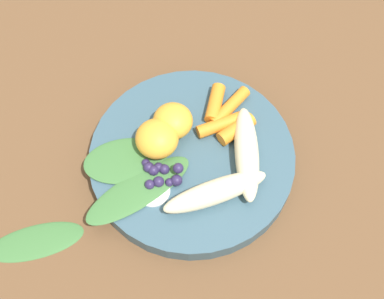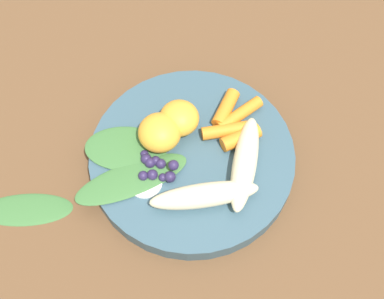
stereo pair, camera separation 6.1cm
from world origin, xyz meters
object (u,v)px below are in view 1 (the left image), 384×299
(bowl, at_px, (192,158))
(orange_segment_near, at_px, (156,141))
(banana_peeled_right, at_px, (215,192))
(kale_leaf_stray, at_px, (35,241))
(banana_peeled_left, at_px, (247,153))

(bowl, relative_size, orange_segment_near, 4.82)
(bowl, bearing_deg, banana_peeled_right, 127.76)
(bowl, relative_size, banana_peeled_right, 2.00)
(bowl, xyz_separation_m, kale_leaf_stray, (0.15, 0.14, -0.01))
(banana_peeled_left, distance_m, orange_segment_near, 0.11)
(bowl, xyz_separation_m, orange_segment_near, (0.04, 0.00, 0.03))
(banana_peeled_left, height_order, orange_segment_near, orange_segment_near)
(banana_peeled_left, xyz_separation_m, banana_peeled_right, (0.03, 0.06, 0.00))
(banana_peeled_right, distance_m, kale_leaf_stray, 0.21)
(banana_peeled_left, bearing_deg, orange_segment_near, 81.92)
(bowl, height_order, banana_peeled_left, banana_peeled_left)
(banana_peeled_left, bearing_deg, bowl, 83.06)
(banana_peeled_right, relative_size, kale_leaf_stray, 1.12)
(banana_peeled_left, height_order, kale_leaf_stray, banana_peeled_left)
(banana_peeled_right, xyz_separation_m, orange_segment_near, (0.08, -0.05, 0.01))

